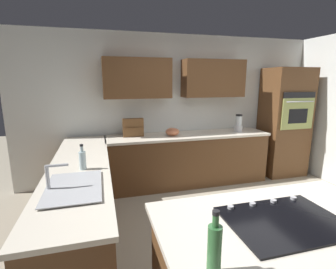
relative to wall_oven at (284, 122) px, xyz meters
name	(u,v)px	position (x,y,z in m)	size (l,w,h in m)	color
ground_plane	(245,238)	(1.85, 1.72, -1.03)	(14.00, 14.00, 0.00)	#9E937F
wall_back	(185,102)	(1.91, -0.33, 0.40)	(6.00, 0.44, 2.60)	silver
lower_cabinets_back	(188,160)	(1.95, 0.00, -0.60)	(2.80, 0.60, 0.86)	brown
countertop_back	(189,135)	(1.95, 0.00, -0.15)	(2.84, 0.64, 0.04)	silver
lower_cabinets_side	(83,203)	(3.67, 1.17, -0.60)	(0.60, 2.90, 0.86)	brown
countertop_side	(80,166)	(3.67, 1.17, -0.15)	(0.64, 2.94, 0.04)	silver
island_top	(284,225)	(2.28, 2.76, -0.15)	(1.69, 1.00, 0.04)	silver
wall_oven	(284,122)	(0.00, 0.00, 0.00)	(0.80, 0.66, 2.04)	brown
sink_unit	(73,187)	(3.68, 1.84, -0.11)	(0.46, 0.70, 0.23)	#515456
cooktop	(284,220)	(2.28, 2.76, -0.12)	(0.76, 0.56, 0.03)	black
blender	(239,124)	(1.00, 0.02, 0.01)	(0.15, 0.15, 0.32)	silver
mixing_bowl	(172,132)	(2.25, 0.02, -0.06)	(0.24, 0.24, 0.13)	#CC724C
spice_rack	(133,128)	(2.90, -0.08, 0.03)	(0.34, 0.11, 0.30)	brown
dish_soap_bottle	(83,160)	(3.62, 1.36, -0.02)	(0.07, 0.07, 0.27)	silver
oil_bottle	(214,249)	(2.94, 3.06, 0.01)	(0.07, 0.07, 0.34)	#336B38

